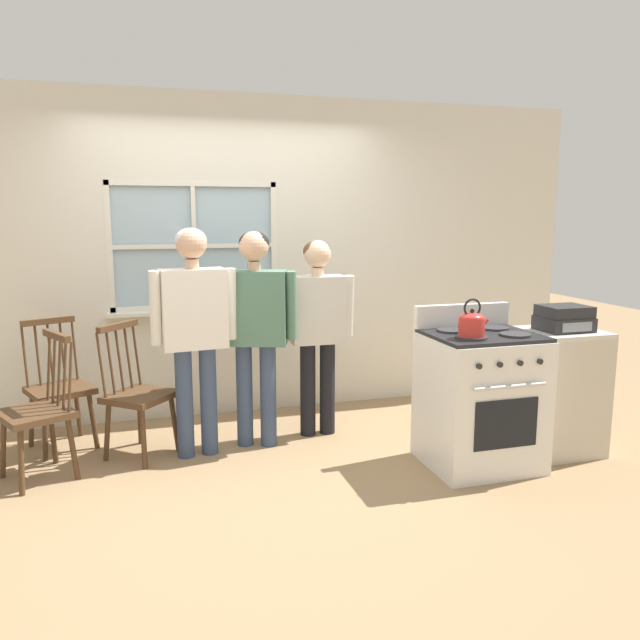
# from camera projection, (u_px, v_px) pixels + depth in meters

# --- Properties ---
(ground_plane) EXTENTS (16.00, 16.00, 0.00)m
(ground_plane) POSITION_uv_depth(u_px,v_px,m) (264.00, 472.00, 4.19)
(ground_plane) COLOR #937551
(wall_back) EXTENTS (6.40, 0.16, 2.70)m
(wall_back) POSITION_uv_depth(u_px,v_px,m) (231.00, 259.00, 5.30)
(wall_back) COLOR silver
(wall_back) RESTS_ON ground_plane
(chair_by_window) EXTENTS (0.58, 0.58, 0.96)m
(chair_by_window) POSITION_uv_depth(u_px,v_px,m) (138.00, 396.00, 4.43)
(chair_by_window) COLOR #4C331E
(chair_by_window) RESTS_ON ground_plane
(chair_near_wall) EXTENTS (0.55, 0.56, 0.96)m
(chair_near_wall) POSITION_uv_depth(u_px,v_px,m) (39.00, 413.00, 4.04)
(chair_near_wall) COLOR #4C331E
(chair_near_wall) RESTS_ON ground_plane
(chair_center_cluster) EXTENTS (0.55, 0.54, 0.96)m
(chair_center_cluster) POSITION_uv_depth(u_px,v_px,m) (59.00, 389.00, 4.59)
(chair_center_cluster) COLOR #4C331E
(chair_center_cluster) RESTS_ON ground_plane
(person_elderly_left) EXTENTS (0.61, 0.26, 1.62)m
(person_elderly_left) POSITION_uv_depth(u_px,v_px,m) (194.00, 318.00, 4.34)
(person_elderly_left) COLOR #384766
(person_elderly_left) RESTS_ON ground_plane
(person_teen_center) EXTENTS (0.62, 0.34, 1.60)m
(person_teen_center) POSITION_uv_depth(u_px,v_px,m) (255.00, 316.00, 4.54)
(person_teen_center) COLOR #384766
(person_teen_center) RESTS_ON ground_plane
(person_adult_right) EXTENTS (0.57, 0.23, 1.52)m
(person_adult_right) POSITION_uv_depth(u_px,v_px,m) (318.00, 318.00, 4.79)
(person_adult_right) COLOR black
(person_adult_right) RESTS_ON ground_plane
(stove) EXTENTS (0.73, 0.68, 1.08)m
(stove) POSITION_uv_depth(u_px,v_px,m) (480.00, 398.00, 4.27)
(stove) COLOR white
(stove) RESTS_ON ground_plane
(kettle) EXTENTS (0.21, 0.17, 0.25)m
(kettle) POSITION_uv_depth(u_px,v_px,m) (472.00, 323.00, 4.00)
(kettle) COLOR red
(kettle) RESTS_ON stove
(potted_plant) EXTENTS (0.16, 0.16, 0.30)m
(potted_plant) POSITION_uv_depth(u_px,v_px,m) (196.00, 299.00, 5.18)
(potted_plant) COLOR beige
(potted_plant) RESTS_ON wall_back
(side_counter) EXTENTS (0.55, 0.50, 0.90)m
(side_counter) POSITION_uv_depth(u_px,v_px,m) (557.00, 391.00, 4.52)
(side_counter) COLOR beige
(side_counter) RESTS_ON ground_plane
(stereo) EXTENTS (0.34, 0.29, 0.18)m
(stereo) POSITION_uv_depth(u_px,v_px,m) (564.00, 318.00, 4.41)
(stereo) COLOR #232326
(stereo) RESTS_ON side_counter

